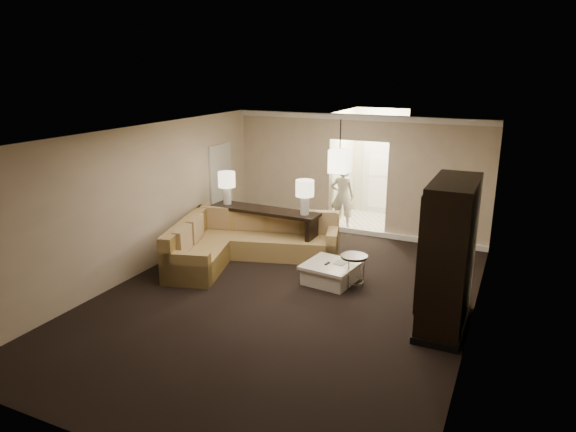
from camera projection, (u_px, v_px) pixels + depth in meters
The scene contains 19 objects.
ground at pixel (284, 299), 8.80m from camera, with size 8.00×8.00×0.00m, color black.
wall_back at pixel (358, 175), 11.89m from camera, with size 6.00×0.04×2.80m, color #BEAC90.
wall_front at pixel (106, 330), 4.92m from camera, with size 6.00×0.04×2.80m, color #BEAC90.
wall_left at pixel (140, 201), 9.62m from camera, with size 0.04×8.00×2.80m, color #BEAC90.
wall_right at pixel (477, 247), 7.20m from camera, with size 0.04×8.00×2.80m, color #BEAC90.
ceiling at pixel (284, 135), 8.01m from camera, with size 6.00×8.00×0.02m, color white.
crown_molding at pixel (359, 117), 11.47m from camera, with size 6.00×0.10×0.12m, color white.
baseboard at pixel (355, 231), 12.22m from camera, with size 6.00×0.10×0.12m, color white.
side_door at pixel (221, 188), 12.14m from camera, with size 0.05×0.90×2.10m, color silver.
foyer at pixel (373, 169), 13.09m from camera, with size 1.44×2.02×2.80m.
sectional_sofa at pixel (243, 242), 10.49m from camera, with size 3.25×3.12×0.93m.
coffee_table at pixel (331, 273), 9.43m from camera, with size 1.01×1.01×0.38m.
console_table at pixel (265, 226), 10.95m from camera, with size 2.43×0.62×0.93m.
armoire at pixel (448, 258), 7.61m from camera, with size 0.68×1.58×2.28m.
drink_table at pixel (354, 264), 9.18m from camera, with size 0.48×0.48×0.60m.
table_lamp_left at pixel (227, 183), 11.11m from camera, with size 0.37×0.37×0.71m.
table_lamp_right at pixel (305, 192), 10.31m from camera, with size 0.37×0.37×0.71m.
pendant_light at pixel (340, 161), 10.60m from camera, with size 0.38×0.38×1.09m.
person at pixel (343, 193), 12.48m from camera, with size 0.63×0.42×1.73m, color beige.
Camera 1 is at (3.44, -7.27, 3.83)m, focal length 32.00 mm.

